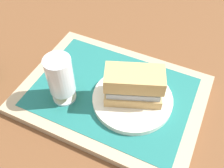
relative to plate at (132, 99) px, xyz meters
The scene contains 6 objects.
ground_plane 0.06m from the plate, ahead, with size 3.00×3.00×0.00m, color brown.
tray 0.06m from the plate, ahead, with size 0.44×0.32×0.02m, color tan.
placemat 0.06m from the plate, ahead, with size 0.38×0.27×0.00m, color #1E6B66.
plate is the anchor object (origin of this frame).
sandwich 0.05m from the plate, 21.14° to the left, with size 0.14×0.11×0.08m.
beer_glass 0.17m from the plate, 21.35° to the left, with size 0.06×0.06×0.12m.
Camera 1 is at (-0.17, 0.36, 0.51)m, focal length 41.17 mm.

